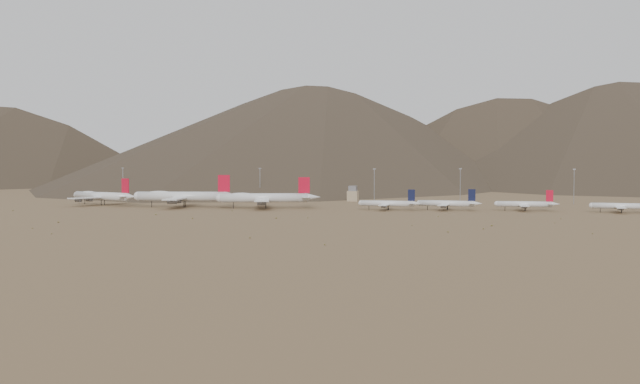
% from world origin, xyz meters
% --- Properties ---
extents(ground, '(3000.00, 3000.00, 0.00)m').
position_xyz_m(ground, '(0.00, 0.00, 0.00)').
color(ground, olive).
rests_on(ground, ground).
extents(mountain_ridge, '(4400.00, 1000.00, 300.00)m').
position_xyz_m(mountain_ridge, '(0.00, 900.00, 150.00)').
color(mountain_ridge, '#4D3D2E').
rests_on(mountain_ridge, ground).
extents(widebody_west, '(61.67, 49.36, 19.28)m').
position_xyz_m(widebody_west, '(-132.78, 28.68, 6.65)').
color(widebody_west, silver).
rests_on(widebody_west, ground).
extents(widebody_centre, '(73.11, 57.01, 21.85)m').
position_xyz_m(widebody_centre, '(-67.66, 21.14, 7.53)').
color(widebody_centre, silver).
rests_on(widebody_centre, ground).
extents(widebody_east, '(66.97, 53.13, 20.52)m').
position_xyz_m(widebody_east, '(-11.02, 23.46, 7.08)').
color(widebody_east, silver).
rests_on(widebody_east, ground).
extents(narrowbody_a, '(40.39, 28.88, 13.32)m').
position_xyz_m(narrowbody_a, '(71.11, 24.85, 4.32)').
color(narrowbody_a, silver).
rests_on(narrowbody_a, ground).
extents(narrowbody_b, '(41.27, 29.77, 13.62)m').
position_xyz_m(narrowbody_b, '(107.88, 31.81, 4.42)').
color(narrowbody_b, silver).
rests_on(narrowbody_b, ground).
extents(narrowbody_c, '(39.89, 28.62, 13.15)m').
position_xyz_m(narrowbody_c, '(155.44, 38.15, 4.27)').
color(narrowbody_c, silver).
rests_on(narrowbody_c, ground).
extents(narrowbody_d, '(38.90, 27.97, 12.83)m').
position_xyz_m(narrowbody_d, '(211.09, 34.10, 4.16)').
color(narrowbody_d, silver).
rests_on(narrowbody_d, ground).
extents(control_tower, '(8.00, 8.00, 12.00)m').
position_xyz_m(control_tower, '(30.00, 120.00, 5.32)').
color(control_tower, tan).
rests_on(control_tower, ground).
extents(mast_far_west, '(2.00, 0.60, 25.70)m').
position_xyz_m(mast_far_west, '(-170.16, 126.35, 14.20)').
color(mast_far_west, gray).
rests_on(mast_far_west, ground).
extents(mast_west, '(2.00, 0.60, 25.70)m').
position_xyz_m(mast_west, '(-47.24, 124.56, 14.20)').
color(mast_west, gray).
rests_on(mast_west, ground).
extents(mast_centre, '(2.00, 0.60, 25.70)m').
position_xyz_m(mast_centre, '(48.93, 106.50, 14.20)').
color(mast_centre, gray).
rests_on(mast_centre, ground).
extents(mast_east, '(2.00, 0.60, 25.70)m').
position_xyz_m(mast_east, '(111.06, 143.97, 14.20)').
color(mast_east, gray).
rests_on(mast_east, ground).
extents(mast_far_east, '(2.00, 0.60, 25.70)m').
position_xyz_m(mast_far_east, '(192.94, 120.12, 14.20)').
color(mast_far_east, gray).
rests_on(mast_far_east, ground).
extents(desert_scrub, '(372.44, 162.26, 0.79)m').
position_xyz_m(desert_scrub, '(28.22, -86.43, 0.31)').
color(desert_scrub, brown).
rests_on(desert_scrub, ground).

